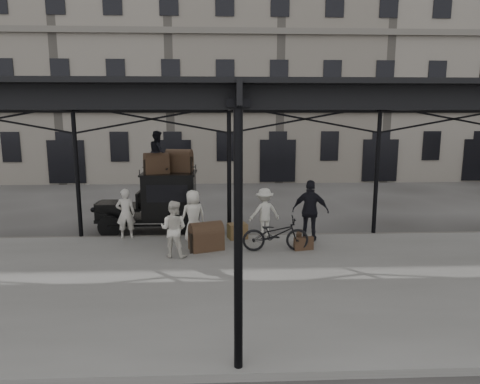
% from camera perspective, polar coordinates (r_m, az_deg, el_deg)
% --- Properties ---
extents(ground, '(120.00, 120.00, 0.00)m').
position_cam_1_polar(ground, '(12.83, -1.25, -8.78)').
color(ground, '#383533').
rests_on(ground, ground).
extents(platform, '(28.00, 8.00, 0.15)m').
position_cam_1_polar(platform, '(10.93, -1.02, -11.83)').
color(platform, slate).
rests_on(platform, ground).
extents(canopy, '(22.50, 9.00, 4.74)m').
position_cam_1_polar(canopy, '(10.42, -1.14, 12.52)').
color(canopy, black).
rests_on(canopy, ground).
extents(building_frontage, '(64.00, 8.00, 14.00)m').
position_cam_1_polar(building_frontage, '(30.26, -2.07, 15.57)').
color(building_frontage, slate).
rests_on(building_frontage, ground).
extents(taxi, '(3.65, 1.55, 2.18)m').
position_cam_1_polar(taxi, '(15.53, -10.50, -1.00)').
color(taxi, black).
rests_on(taxi, ground).
extents(porter_left, '(0.68, 0.52, 1.67)m').
position_cam_1_polar(porter_left, '(14.54, -15.01, -2.81)').
color(porter_left, beige).
rests_on(porter_left, platform).
extents(porter_midleft, '(0.94, 0.81, 1.64)m').
position_cam_1_polar(porter_midleft, '(12.42, -8.84, -4.87)').
color(porter_midleft, silver).
rests_on(porter_midleft, platform).
extents(porter_centre, '(0.96, 0.81, 1.67)m').
position_cam_1_polar(porter_centre, '(13.90, -6.26, -3.13)').
color(porter_centre, silver).
rests_on(porter_centre, platform).
extents(porter_official, '(1.26, 0.81, 1.99)m').
position_cam_1_polar(porter_official, '(13.95, 9.37, -2.48)').
color(porter_official, black).
rests_on(porter_official, platform).
extents(porter_right, '(1.16, 0.83, 1.63)m').
position_cam_1_polar(porter_right, '(14.37, 3.28, -2.71)').
color(porter_right, silver).
rests_on(porter_right, platform).
extents(bicycle, '(1.98, 0.70, 1.04)m').
position_cam_1_polar(bicycle, '(12.90, 4.76, -5.60)').
color(bicycle, black).
rests_on(bicycle, platform).
extents(porter_roof, '(0.69, 0.81, 1.47)m').
position_cam_1_polar(porter_roof, '(15.20, -10.88, 5.27)').
color(porter_roof, black).
rests_on(porter_roof, taxi).
extents(steamer_trunk_roof_near, '(0.95, 0.75, 0.60)m').
position_cam_1_polar(steamer_trunk_roof_near, '(15.10, -11.09, 3.58)').
color(steamer_trunk_roof_near, '#3F281D').
rests_on(steamer_trunk_roof_near, taxi).
extents(steamer_trunk_roof_far, '(1.00, 0.71, 0.67)m').
position_cam_1_polar(steamer_trunk_roof_far, '(15.45, -8.09, 3.94)').
color(steamer_trunk_roof_far, '#3F281D').
rests_on(steamer_trunk_roof_far, taxi).
extents(steamer_trunk_platform, '(1.12, 0.89, 0.72)m').
position_cam_1_polar(steamer_trunk_platform, '(13.05, -4.53, -6.15)').
color(steamer_trunk_platform, '#3F281D').
rests_on(steamer_trunk_platform, platform).
extents(wicker_hamper, '(0.70, 0.60, 0.50)m').
position_cam_1_polar(wicker_hamper, '(14.18, -0.34, -5.23)').
color(wicker_hamper, brown).
rests_on(wicker_hamper, platform).
extents(suitcase_upright, '(0.28, 0.62, 0.45)m').
position_cam_1_polar(suitcase_upright, '(13.56, 7.87, -6.17)').
color(suitcase_upright, '#3F281D').
rests_on(suitcase_upright, platform).
extents(suitcase_flat, '(0.62, 0.29, 0.40)m').
position_cam_1_polar(suitcase_flat, '(13.15, 8.49, -6.82)').
color(suitcase_flat, '#3F281D').
rests_on(suitcase_flat, platform).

